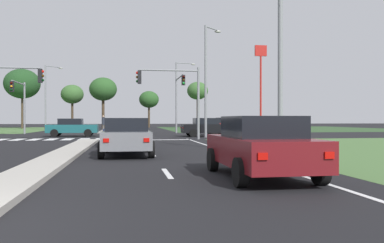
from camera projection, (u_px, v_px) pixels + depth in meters
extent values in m
plane|color=black|center=(98.00, 136.00, 34.49)|extent=(200.00, 200.00, 0.00)
cube|color=#2D4C28|center=(276.00, 129.00, 62.77)|extent=(35.00, 35.00, 0.01)
cube|color=#ADA89E|center=(64.00, 154.00, 15.74)|extent=(1.20, 22.00, 0.14)
cube|color=gray|center=(110.00, 129.00, 59.16)|extent=(1.20, 36.00, 0.14)
cube|color=silver|center=(167.00, 173.00, 10.66)|extent=(0.14, 2.00, 0.01)
cube|color=silver|center=(153.00, 154.00, 16.59)|extent=(0.14, 2.00, 0.01)
cube|color=silver|center=(146.00, 145.00, 22.51)|extent=(0.14, 2.00, 0.01)
cube|color=silver|center=(142.00, 140.00, 28.43)|extent=(0.14, 2.00, 0.01)
cube|color=silver|center=(139.00, 136.00, 34.35)|extent=(0.14, 2.00, 0.01)
cube|color=silver|center=(227.00, 152.00, 17.83)|extent=(0.14, 24.00, 0.01)
cube|color=silver|center=(146.00, 140.00, 28.19)|extent=(6.40, 0.50, 0.01)
cube|color=silver|center=(0.00, 140.00, 28.33)|extent=(0.70, 2.80, 0.01)
cube|color=silver|center=(18.00, 140.00, 28.51)|extent=(0.70, 2.80, 0.01)
cube|color=silver|center=(34.00, 140.00, 28.70)|extent=(0.70, 2.80, 0.01)
cube|color=silver|center=(51.00, 139.00, 28.88)|extent=(0.70, 2.80, 0.01)
cube|color=silver|center=(68.00, 139.00, 29.07)|extent=(0.70, 2.80, 0.01)
cube|color=silver|center=(84.00, 139.00, 29.25)|extent=(0.70, 2.80, 0.01)
cube|color=silver|center=(100.00, 139.00, 29.44)|extent=(0.70, 2.80, 0.01)
cube|color=silver|center=(116.00, 139.00, 29.62)|extent=(0.70, 2.80, 0.01)
cube|color=slate|center=(127.00, 139.00, 16.14)|extent=(1.84, 4.29, 0.66)
cube|color=black|center=(127.00, 125.00, 15.99)|extent=(1.62, 1.97, 0.52)
cube|color=red|center=(106.00, 140.00, 13.89)|extent=(0.20, 0.04, 0.14)
cube|color=red|center=(147.00, 140.00, 14.11)|extent=(0.20, 0.04, 0.14)
cylinder|color=black|center=(105.00, 145.00, 17.35)|extent=(0.22, 0.64, 0.64)
cylinder|color=black|center=(148.00, 145.00, 17.64)|extent=(0.22, 0.64, 0.64)
cylinder|color=black|center=(101.00, 150.00, 14.64)|extent=(0.22, 0.64, 0.64)
cylinder|color=black|center=(151.00, 150.00, 14.93)|extent=(0.22, 0.64, 0.64)
cube|color=maroon|center=(260.00, 151.00, 9.98)|extent=(1.82, 4.32, 0.68)
cube|color=black|center=(262.00, 127.00, 9.83)|extent=(1.60, 1.99, 0.52)
cube|color=red|center=(263.00, 156.00, 7.72)|extent=(0.20, 0.04, 0.14)
cube|color=red|center=(329.00, 155.00, 7.94)|extent=(0.20, 0.04, 0.14)
cylinder|color=black|center=(213.00, 160.00, 11.20)|extent=(0.22, 0.64, 0.64)
cylinder|color=black|center=(274.00, 158.00, 11.49)|extent=(0.22, 0.64, 0.64)
cylinder|color=black|center=(240.00, 172.00, 8.47)|extent=(0.22, 0.64, 0.64)
cylinder|color=black|center=(320.00, 171.00, 8.77)|extent=(0.22, 0.64, 0.64)
cube|color=#161E47|center=(122.00, 134.00, 22.07)|extent=(1.81, 4.43, 0.64)
cube|color=black|center=(122.00, 124.00, 21.92)|extent=(1.59, 2.04, 0.52)
cube|color=red|center=(108.00, 134.00, 19.76)|extent=(0.20, 0.04, 0.14)
cube|color=red|center=(136.00, 134.00, 19.98)|extent=(0.20, 0.04, 0.14)
cylinder|color=black|center=(107.00, 139.00, 23.33)|extent=(0.22, 0.64, 0.64)
cylinder|color=black|center=(138.00, 138.00, 23.62)|extent=(0.22, 0.64, 0.64)
cylinder|color=black|center=(104.00, 141.00, 20.53)|extent=(0.22, 0.64, 0.64)
cylinder|color=black|center=(140.00, 141.00, 20.82)|extent=(0.22, 0.64, 0.64)
cube|color=#A31919|center=(226.00, 127.00, 37.72)|extent=(4.26, 1.77, 0.78)
cube|color=black|center=(228.00, 120.00, 37.74)|extent=(1.96, 1.56, 0.52)
cube|color=red|center=(250.00, 126.00, 37.40)|extent=(0.04, 0.20, 0.14)
cube|color=red|center=(246.00, 126.00, 38.73)|extent=(0.04, 0.20, 0.14)
cylinder|color=black|center=(214.00, 132.00, 36.63)|extent=(0.64, 0.22, 0.64)
cylinder|color=black|center=(210.00, 131.00, 38.37)|extent=(0.64, 0.22, 0.64)
cylinder|color=black|center=(243.00, 132.00, 37.07)|extent=(0.64, 0.22, 0.64)
cylinder|color=black|center=(238.00, 131.00, 38.81)|extent=(0.64, 0.22, 0.64)
cube|color=#19565B|center=(73.00, 129.00, 34.20)|extent=(4.23, 1.75, 0.68)
cube|color=black|center=(71.00, 122.00, 34.18)|extent=(1.95, 1.54, 0.52)
cube|color=red|center=(48.00, 128.00, 34.51)|extent=(0.04, 0.20, 0.14)
cube|color=red|center=(45.00, 128.00, 33.20)|extent=(0.04, 0.20, 0.14)
cylinder|color=black|center=(90.00, 132.00, 35.28)|extent=(0.64, 0.22, 0.64)
cylinder|color=black|center=(88.00, 133.00, 33.56)|extent=(0.64, 0.22, 0.64)
cylinder|color=black|center=(58.00, 132.00, 34.85)|extent=(0.64, 0.22, 0.64)
cylinder|color=black|center=(54.00, 133.00, 33.12)|extent=(0.64, 0.22, 0.64)
cube|color=black|center=(208.00, 128.00, 33.92)|extent=(4.37, 1.86, 0.73)
cube|color=black|center=(206.00, 121.00, 33.90)|extent=(2.01, 1.64, 0.52)
cube|color=red|center=(181.00, 128.00, 34.27)|extent=(0.04, 0.20, 0.14)
cube|color=red|center=(183.00, 128.00, 32.87)|extent=(0.04, 0.20, 0.14)
cylinder|color=black|center=(221.00, 132.00, 35.07)|extent=(0.64, 0.22, 0.64)
cylinder|color=black|center=(226.00, 133.00, 33.23)|extent=(0.64, 0.22, 0.64)
cylinder|color=black|center=(190.00, 132.00, 34.62)|extent=(0.64, 0.22, 0.64)
cylinder|color=black|center=(193.00, 133.00, 32.78)|extent=(0.64, 0.22, 0.64)
cylinder|color=gray|center=(25.00, 108.00, 39.77)|extent=(0.18, 0.18, 5.14)
cylinder|color=gray|center=(19.00, 83.00, 37.58)|extent=(0.12, 4.41, 0.12)
cube|color=black|center=(12.00, 86.00, 35.40)|extent=(0.32, 0.26, 0.95)
sphere|color=#360503|center=(11.00, 83.00, 35.25)|extent=(0.20, 0.20, 0.20)
sphere|color=orange|center=(11.00, 86.00, 35.25)|extent=(0.20, 0.20, 0.20)
sphere|color=black|center=(11.00, 90.00, 35.25)|extent=(0.20, 0.20, 0.20)
cylinder|color=gray|center=(8.00, 68.00, 27.07)|extent=(4.18, 0.12, 0.12)
cube|color=black|center=(40.00, 76.00, 27.40)|extent=(0.26, 0.32, 0.95)
sphere|color=red|center=(43.00, 72.00, 27.43)|extent=(0.20, 0.20, 0.20)
sphere|color=#3A2405|center=(43.00, 76.00, 27.43)|extent=(0.20, 0.20, 0.20)
sphere|color=black|center=(43.00, 80.00, 27.43)|extent=(0.20, 0.20, 0.20)
cylinder|color=gray|center=(198.00, 103.00, 29.19)|extent=(0.18, 0.18, 5.24)
cylinder|color=gray|center=(169.00, 70.00, 28.83)|extent=(4.26, 0.12, 0.12)
cube|color=black|center=(140.00, 77.00, 28.49)|extent=(0.26, 0.32, 0.95)
sphere|color=red|center=(137.00, 73.00, 28.46)|extent=(0.20, 0.20, 0.20)
sphere|color=#3A2405|center=(137.00, 77.00, 28.47)|extent=(0.20, 0.20, 0.20)
sphere|color=black|center=(137.00, 81.00, 28.47)|extent=(0.20, 0.20, 0.20)
cylinder|color=gray|center=(176.00, 105.00, 42.21)|extent=(0.18, 0.18, 5.86)
cylinder|color=gray|center=(180.00, 77.00, 39.58)|extent=(0.12, 5.31, 0.12)
cube|color=black|center=(183.00, 80.00, 36.96)|extent=(0.32, 0.26, 0.95)
sphere|color=#360503|center=(184.00, 77.00, 36.80)|extent=(0.20, 0.20, 0.20)
sphere|color=#3A2405|center=(184.00, 80.00, 36.80)|extent=(0.20, 0.20, 0.20)
sphere|color=green|center=(184.00, 83.00, 36.80)|extent=(0.20, 0.20, 0.20)
cylinder|color=gray|center=(280.00, 56.00, 16.51)|extent=(0.20, 0.20, 8.13)
cylinder|color=gray|center=(206.00, 81.00, 32.11)|extent=(0.20, 0.20, 9.01)
cylinder|color=gray|center=(212.00, 28.00, 32.78)|extent=(1.33, 1.29, 0.10)
ellipsoid|color=#B2B2A8|center=(218.00, 32.00, 33.49)|extent=(0.56, 0.28, 0.20)
cylinder|color=gray|center=(176.00, 96.00, 51.16)|extent=(0.20, 0.20, 8.78)
cylinder|color=gray|center=(185.00, 63.00, 51.46)|extent=(2.26, 0.39, 0.10)
ellipsoid|color=#B2B2A8|center=(193.00, 64.00, 51.78)|extent=(0.56, 0.28, 0.20)
cylinder|color=gray|center=(46.00, 97.00, 55.52)|extent=(0.20, 0.20, 9.00)
cylinder|color=gray|center=(53.00, 67.00, 56.43)|extent=(1.84, 1.68, 0.10)
ellipsoid|color=#B2B2A8|center=(61.00, 68.00, 57.37)|extent=(0.56, 0.28, 0.20)
cylinder|color=#4C4C4C|center=(103.00, 128.00, 43.97)|extent=(0.16, 0.16, 0.75)
cylinder|color=#232833|center=(103.00, 121.00, 43.97)|extent=(0.34, 0.34, 0.78)
sphere|color=tan|center=(103.00, 116.00, 43.97)|extent=(0.22, 0.22, 0.22)
cylinder|color=red|center=(261.00, 93.00, 59.60)|extent=(0.28, 0.28, 10.89)
cube|color=red|center=(261.00, 51.00, 59.57)|extent=(1.80, 0.30, 1.60)
torus|color=yellow|center=(258.00, 51.00, 59.67)|extent=(0.96, 0.16, 0.96)
torus|color=yellow|center=(263.00, 51.00, 59.80)|extent=(0.96, 0.16, 0.96)
cylinder|color=#423323|center=(22.00, 111.00, 63.73)|extent=(0.33, 0.33, 5.61)
ellipsoid|color=#1E421E|center=(22.00, 84.00, 63.70)|extent=(5.56, 5.56, 4.73)
cylinder|color=#423323|center=(72.00, 114.00, 69.64)|extent=(0.40, 0.40, 4.78)
ellipsoid|color=#38602D|center=(72.00, 94.00, 69.63)|extent=(3.87, 3.87, 3.29)
cylinder|color=#423323|center=(103.00, 112.00, 66.03)|extent=(0.46, 0.46, 5.22)
ellipsoid|color=#285123|center=(103.00, 89.00, 66.01)|extent=(4.50, 4.50, 3.83)
cylinder|color=#423323|center=(149.00, 116.00, 72.08)|extent=(0.37, 0.37, 4.09)
ellipsoid|color=#285123|center=(149.00, 99.00, 72.06)|extent=(3.54, 3.54, 3.01)
cylinder|color=#423323|center=(198.00, 112.00, 68.88)|extent=(0.34, 0.34, 5.41)
ellipsoid|color=#38602D|center=(198.00, 91.00, 68.86)|extent=(3.60, 3.60, 3.06)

